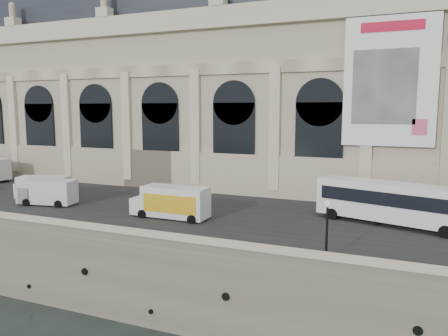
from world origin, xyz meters
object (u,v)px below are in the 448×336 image
Objects in this scene: van_c at (41,187)px; van_b at (45,192)px; lamp_right at (327,232)px; bus_right at (390,202)px; box_truck at (171,202)px.

van_b is at bearing -38.56° from van_c.
van_c is at bearing 165.35° from lamp_right.
bus_right reaches higher than van_c.
box_truck reaches higher than van_b.
bus_right is 3.08× the size of lamp_right.
box_truck is (18.34, -2.13, 0.20)m from van_c.
van_b is at bearing 168.06° from lamp_right.
bus_right is 2.05× the size of van_b.
bus_right is at bearing 15.14° from box_truck.
van_b reaches higher than van_c.
box_truck is (-19.18, -5.19, -0.61)m from bus_right.
van_c is at bearing 141.44° from van_b.
van_c is 1.46× the size of lamp_right.
box_truck reaches higher than van_c.
lamp_right is at bearing -106.60° from bus_right.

